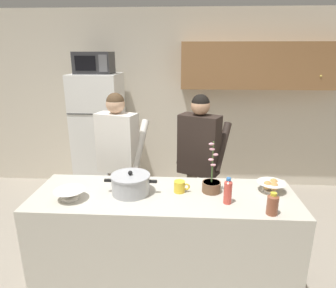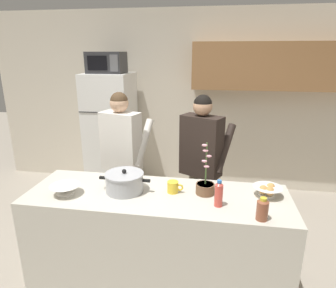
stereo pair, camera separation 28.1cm
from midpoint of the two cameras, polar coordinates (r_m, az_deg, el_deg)
ground_plane at (r=2.93m, az=-3.73°, el=-25.93°), size 14.00×14.00×0.00m
back_wall_unit at (r=4.41m, az=2.55°, el=9.47°), size 6.00×0.48×2.60m
kitchen_island at (r=2.64m, az=-3.94°, el=-18.64°), size 2.11×0.68×0.92m
refrigerator at (r=4.34m, az=-14.87°, el=1.50°), size 0.64×0.68×1.73m
microwave at (r=4.17m, az=-16.06°, el=14.86°), size 0.48×0.37×0.28m
person_near_pot at (r=3.17m, az=-12.10°, el=-1.37°), size 0.58×0.52×1.63m
person_by_sink at (r=3.06m, az=3.45°, el=-1.82°), size 0.60×0.56×1.62m
cooking_pot at (r=2.42m, az=-10.58°, el=-7.67°), size 0.43×0.31×0.19m
coffee_mug at (r=2.41m, az=-1.07°, el=-8.31°), size 0.13×0.09×0.10m
bread_bowl at (r=2.51m, az=16.30°, el=-7.84°), size 0.23×0.23×0.10m
empty_bowl at (r=2.46m, az=-21.66°, el=-9.04°), size 0.24×0.24×0.08m
bottle_near_edge at (r=2.24m, az=7.97°, el=-9.06°), size 0.06×0.06×0.21m
bottle_mid_counter at (r=2.17m, az=16.08°, el=-11.13°), size 0.08×0.08×0.16m
potted_orchid at (r=2.41m, az=5.09°, el=-7.83°), size 0.15×0.15×0.43m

